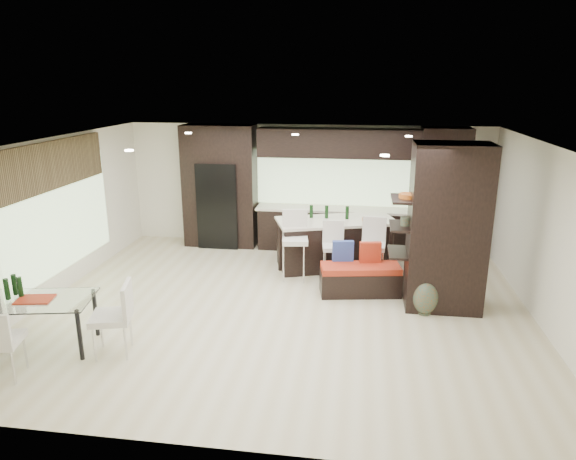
% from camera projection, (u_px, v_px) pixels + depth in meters
% --- Properties ---
extents(ground, '(8.00, 8.00, 0.00)m').
position_uv_depth(ground, '(283.00, 306.00, 8.54)').
color(ground, beige).
rests_on(ground, ground).
extents(back_wall, '(8.00, 0.02, 2.70)m').
position_uv_depth(back_wall, '(307.00, 186.00, 11.49)').
color(back_wall, white).
rests_on(back_wall, ground).
extents(left_wall, '(0.02, 7.00, 2.70)m').
position_uv_depth(left_wall, '(50.00, 219.00, 8.72)').
color(left_wall, white).
rests_on(left_wall, ground).
extents(right_wall, '(0.02, 7.00, 2.70)m').
position_uv_depth(right_wall, '(548.00, 239.00, 7.61)').
color(right_wall, white).
rests_on(right_wall, ground).
extents(ceiling, '(8.00, 7.00, 0.02)m').
position_uv_depth(ceiling, '(282.00, 143.00, 7.79)').
color(ceiling, white).
rests_on(ceiling, ground).
extents(window_left, '(0.04, 3.20, 1.90)m').
position_uv_depth(window_left, '(59.00, 216.00, 8.90)').
color(window_left, '#B2D199').
rests_on(window_left, left_wall).
extents(window_back, '(3.40, 0.04, 1.20)m').
position_uv_depth(window_back, '(333.00, 178.00, 11.31)').
color(window_back, '#B2D199').
rests_on(window_back, back_wall).
extents(stone_accent, '(0.08, 3.00, 0.80)m').
position_uv_depth(stone_accent, '(54.00, 165.00, 8.65)').
color(stone_accent, brown).
rests_on(stone_accent, left_wall).
extents(ceiling_spots, '(4.00, 3.00, 0.02)m').
position_uv_depth(ceiling_spots, '(285.00, 143.00, 8.03)').
color(ceiling_spots, white).
rests_on(ceiling_spots, ceiling).
extents(back_cabinetry, '(6.80, 0.68, 2.70)m').
position_uv_depth(back_cabinetry, '(328.00, 189.00, 11.11)').
color(back_cabinetry, black).
rests_on(back_cabinetry, ground).
extents(refrigerator, '(0.90, 0.68, 1.90)m').
position_uv_depth(refrigerator, '(220.00, 204.00, 11.50)').
color(refrigerator, black).
rests_on(refrigerator, ground).
extents(partition_column, '(1.20, 0.80, 2.70)m').
position_uv_depth(partition_column, '(447.00, 228.00, 8.19)').
color(partition_column, black).
rests_on(partition_column, ground).
extents(kitchen_island, '(2.52, 1.69, 0.97)m').
position_uv_depth(kitchen_island, '(336.00, 243.00, 10.27)').
color(kitchen_island, black).
rests_on(kitchen_island, ground).
extents(stool_left, '(0.53, 0.53, 1.06)m').
position_uv_depth(stool_left, '(295.00, 253.00, 9.56)').
color(stool_left, silver).
rests_on(stool_left, ground).
extents(stool_mid, '(0.45, 0.45, 0.90)m').
position_uv_depth(stool_mid, '(333.00, 258.00, 9.52)').
color(stool_mid, silver).
rests_on(stool_mid, ground).
extents(stool_right, '(0.47, 0.47, 0.99)m').
position_uv_depth(stool_right, '(372.00, 258.00, 9.39)').
color(stool_right, silver).
rests_on(stool_right, ground).
extents(bench, '(1.45, 0.76, 0.53)m').
position_uv_depth(bench, '(360.00, 280.00, 8.97)').
color(bench, black).
rests_on(bench, ground).
extents(floor_vase, '(0.41, 0.41, 1.12)m').
position_uv_depth(floor_vase, '(427.00, 281.00, 8.12)').
color(floor_vase, '#3F4531').
rests_on(floor_vase, ground).
extents(dining_table, '(1.65, 1.13, 0.73)m').
position_uv_depth(dining_table, '(38.00, 324.00, 7.11)').
color(dining_table, white).
rests_on(dining_table, ground).
extents(chair_near, '(0.57, 0.57, 0.88)m').
position_uv_depth(chair_near, '(1.00, 346.00, 6.38)').
color(chair_near, silver).
rests_on(chair_near, ground).
extents(chair_end, '(0.63, 0.63, 0.94)m').
position_uv_depth(chair_end, '(112.00, 322.00, 6.93)').
color(chair_end, silver).
rests_on(chair_end, ground).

